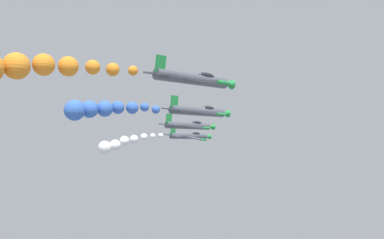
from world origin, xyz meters
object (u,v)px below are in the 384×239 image
(airplane_left_inner, at_px, (189,126))
(airplane_right_inner, at_px, (199,111))
(airplane_lead, at_px, (190,136))
(airplane_left_outer, at_px, (194,79))

(airplane_left_inner, distance_m, airplane_right_inner, 13.71)
(airplane_left_inner, relative_size, airplane_right_inner, 1.00)
(airplane_lead, height_order, airplane_left_outer, airplane_left_outer)
(airplane_left_inner, bearing_deg, airplane_left_outer, -40.74)
(airplane_lead, distance_m, airplane_left_inner, 14.49)
(airplane_left_inner, height_order, airplane_right_inner, airplane_right_inner)
(airplane_lead, bearing_deg, airplane_left_inner, -42.00)
(airplane_left_inner, height_order, airplane_left_outer, airplane_left_outer)
(airplane_right_inner, height_order, airplane_left_outer, airplane_left_outer)
(airplane_lead, distance_m, airplane_right_inner, 28.17)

